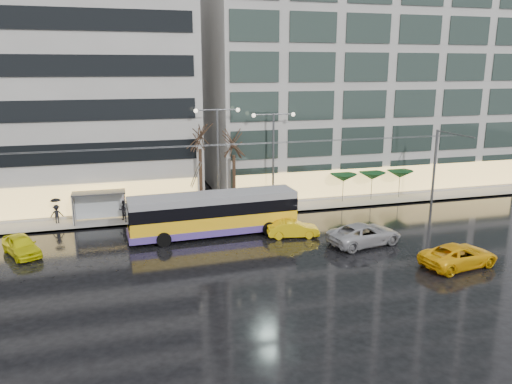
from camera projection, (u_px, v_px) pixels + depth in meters
name	position (u px, v px, depth m)	size (l,w,h in m)	color
ground	(222.00, 259.00, 33.48)	(140.00, 140.00, 0.00)	black
sidewalk	(212.00, 203.00, 47.06)	(80.00, 10.00, 0.15)	gray
kerb	(223.00, 218.00, 42.44)	(80.00, 0.10, 0.15)	slate
building_left	(0.00, 83.00, 44.35)	(34.00, 14.00, 22.00)	#A09D99
building_right	(358.00, 66.00, 53.14)	(32.00, 14.00, 25.00)	#A09D99
trolleybus	(214.00, 215.00, 37.85)	(12.86, 5.14, 5.91)	yellow
catenary	(213.00, 173.00, 40.13)	(42.24, 5.12, 7.00)	#595B60
bus_shelter	(94.00, 200.00, 40.80)	(4.20, 1.60, 2.51)	#595B60
street_lamp_near	(218.00, 146.00, 42.64)	(3.96, 0.36, 9.03)	#595B60
street_lamp_far	(273.00, 147.00, 44.02)	(3.96, 0.36, 8.53)	#595B60
tree_a	(200.00, 133.00, 42.17)	(3.20, 3.20, 8.40)	black
tree_b	(234.00, 140.00, 43.31)	(3.20, 3.20, 7.70)	black
parasol_a	(343.00, 178.00, 46.82)	(2.50, 2.50, 2.65)	#595B60
parasol_b	(372.00, 176.00, 47.61)	(2.50, 2.50, 2.65)	#595B60
parasol_c	(400.00, 174.00, 48.39)	(2.50, 2.50, 2.65)	#595B60
taxi_a	(21.00, 245.00, 34.01)	(1.67, 4.14, 1.41)	yellow
taxi_b	(293.00, 229.00, 37.70)	(1.36, 3.90, 1.29)	yellow
taxi_c	(459.00, 256.00, 32.09)	(2.43, 5.28, 1.47)	yellow
sedan_silver	(364.00, 234.00, 36.09)	(2.57, 5.58, 1.55)	#A4A3A8
pedestrian_a	(127.00, 205.00, 40.63)	(1.03, 1.05, 2.19)	black
pedestrian_b	(124.00, 210.00, 41.50)	(0.83, 0.66, 1.67)	black
pedestrian_c	(56.00, 210.00, 40.50)	(1.00, 0.83, 2.11)	black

